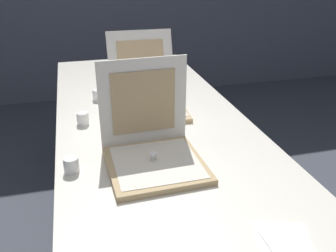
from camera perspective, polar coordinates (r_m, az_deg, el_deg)
The scene contains 7 objects.
table at distance 1.71m, azimuth -2.12°, elevation -0.90°, with size 0.87×2.32×0.75m.
pizza_box_front at distance 1.35m, azimuth -2.35°, elevation -3.69°, with size 0.35×0.36×0.36m.
pizza_box_middle at distance 1.83m, azimuth -3.21°, elevation 4.20°, with size 0.35×0.47×0.34m.
cup_white_far at distance 1.98m, azimuth -10.77°, elevation 4.75°, with size 0.05×0.05×0.06m, color white.
cup_white_mid at distance 1.71m, azimuth -13.00°, elevation 1.16°, with size 0.05×0.05×0.06m, color white.
cup_white_near_left at distance 1.35m, azimuth -14.68°, elevation -5.81°, with size 0.05×0.05×0.06m, color white.
napkin_pile at distance 1.09m, azimuth 17.54°, elevation -16.42°, with size 0.18×0.18×0.01m.
Camera 1 is at (-0.33, -0.86, 1.46)m, focal length 39.54 mm.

